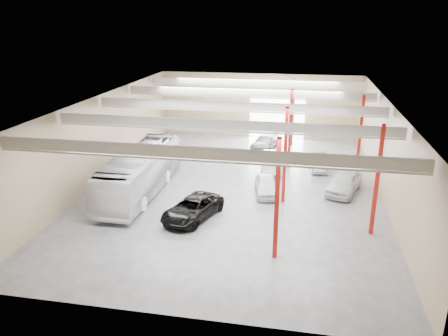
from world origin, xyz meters
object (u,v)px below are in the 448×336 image
(coach_bus, at_px, (141,172))
(car_row_a, at_px, (266,185))
(car_right_near, at_px, (318,162))
(car_row_b, at_px, (273,162))
(black_sedan, at_px, (193,208))
(car_row_c, at_px, (265,142))
(car_right_far, at_px, (344,182))

(coach_bus, xyz_separation_m, car_row_a, (9.45, 1.50, -1.01))
(coach_bus, bearing_deg, car_right_near, 30.73)
(car_row_a, xyz_separation_m, car_row_b, (0.05, 5.23, 0.14))
(black_sedan, distance_m, car_row_a, 6.84)
(car_row_b, height_order, car_row_c, car_row_b)
(car_row_b, relative_size, car_right_far, 1.04)
(car_row_c, height_order, car_right_far, car_right_far)
(black_sedan, bearing_deg, car_right_far, 50.66)
(black_sedan, distance_m, car_right_far, 12.24)
(black_sedan, distance_m, car_right_near, 14.49)
(coach_bus, bearing_deg, car_row_a, 8.48)
(black_sedan, bearing_deg, car_row_b, 84.59)
(car_right_far, bearing_deg, car_row_c, 142.12)
(coach_bus, height_order, car_row_c, coach_bus)
(car_right_far, bearing_deg, car_right_near, 128.93)
(car_row_b, bearing_deg, car_right_near, 17.73)
(car_right_near, distance_m, car_right_far, 5.55)
(black_sedan, relative_size, car_right_near, 1.27)
(black_sedan, relative_size, car_row_a, 1.27)
(car_row_c, bearing_deg, black_sedan, -85.84)
(car_right_far, bearing_deg, car_row_b, 165.28)
(car_row_b, height_order, car_right_far, car_row_b)
(car_right_far, bearing_deg, black_sedan, -128.67)
(black_sedan, relative_size, car_row_b, 1.02)
(black_sedan, height_order, car_row_a, black_sedan)
(coach_bus, relative_size, car_row_a, 3.01)
(car_right_near, height_order, car_right_far, car_right_far)
(black_sedan, bearing_deg, car_right_near, 72.61)
(car_row_c, xyz_separation_m, car_right_far, (7.10, -10.73, 0.14))
(car_row_b, bearing_deg, car_right_far, -35.30)
(coach_bus, xyz_separation_m, car_right_far, (15.30, 2.92, -0.87))
(car_row_a, distance_m, car_row_c, 12.21)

